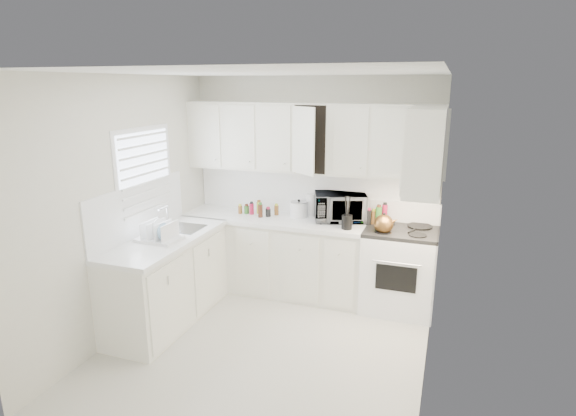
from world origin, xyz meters
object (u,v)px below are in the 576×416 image
at_px(rice_cooker, 299,208).
at_px(utensil_crock, 347,212).
at_px(stove, 400,259).
at_px(dish_rack, 159,230).
at_px(tea_kettle, 384,223).
at_px(microwave, 340,204).

distance_m(rice_cooker, utensil_crock, 0.72).
bearing_deg(stove, dish_rack, -152.99).
height_order(tea_kettle, utensil_crock, utensil_crock).
height_order(utensil_crock, dish_rack, utensil_crock).
xyz_separation_m(stove, tea_kettle, (-0.18, -0.16, 0.45)).
distance_m(stove, tea_kettle, 0.51).
height_order(rice_cooker, dish_rack, dish_rack).
distance_m(utensil_crock, dish_rack, 2.01).
distance_m(stove, utensil_crock, 0.80).
bearing_deg(tea_kettle, stove, 41.63).
bearing_deg(utensil_crock, stove, 16.04).
bearing_deg(stove, tea_kettle, -138.56).
relative_size(utensil_crock, dish_rack, 0.91).
bearing_deg(utensil_crock, tea_kettle, 0.99).
height_order(tea_kettle, rice_cooker, tea_kettle).
bearing_deg(tea_kettle, microwave, 151.47).
relative_size(tea_kettle, rice_cooker, 1.21).
bearing_deg(tea_kettle, dish_rack, -154.26).
height_order(microwave, utensil_crock, microwave).
bearing_deg(utensil_crock, microwave, 116.36).
distance_m(microwave, rice_cooker, 0.51).
distance_m(tea_kettle, microwave, 0.64).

